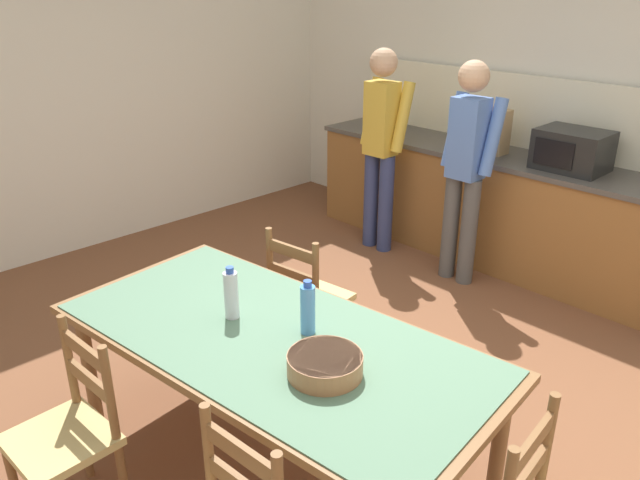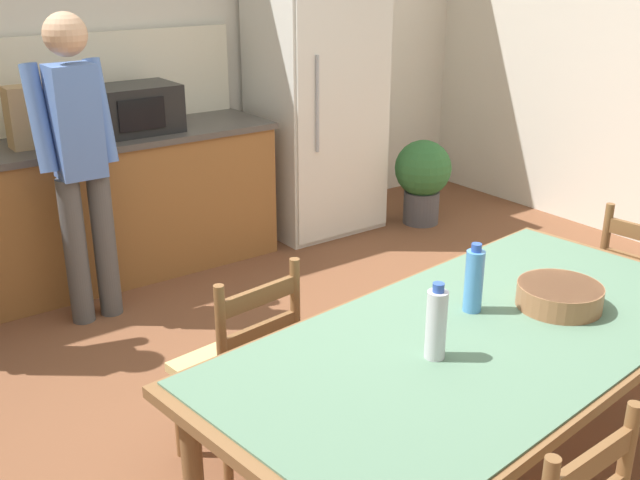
# 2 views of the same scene
# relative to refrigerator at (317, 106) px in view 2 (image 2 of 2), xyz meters

# --- Properties ---
(ground_plane) EXTENTS (8.32, 8.32, 0.00)m
(ground_plane) POSITION_rel_refrigerator_xyz_m (-1.48, -2.19, -0.95)
(ground_plane) COLOR brown
(wall_back) EXTENTS (6.52, 0.12, 2.90)m
(wall_back) POSITION_rel_refrigerator_xyz_m (-1.48, 0.47, 0.50)
(wall_back) COLOR silver
(wall_back) RESTS_ON ground
(kitchen_counter) EXTENTS (3.20, 0.66, 0.94)m
(kitchen_counter) POSITION_rel_refrigerator_xyz_m (-2.13, 0.04, -0.48)
(kitchen_counter) COLOR brown
(kitchen_counter) RESTS_ON ground
(counter_splashback) EXTENTS (3.16, 0.03, 0.60)m
(counter_splashback) POSITION_rel_refrigerator_xyz_m (-2.13, 0.35, 0.29)
(counter_splashback) COLOR #EFE8CB
(counter_splashback) RESTS_ON kitchen_counter
(refrigerator) EXTENTS (0.86, 0.73, 1.90)m
(refrigerator) POSITION_rel_refrigerator_xyz_m (0.00, 0.00, 0.00)
(refrigerator) COLOR silver
(refrigerator) RESTS_ON ground
(microwave) EXTENTS (0.50, 0.39, 0.30)m
(microwave) POSITION_rel_refrigerator_xyz_m (-1.40, 0.02, 0.14)
(microwave) COLOR black
(microwave) RESTS_ON kitchen_counter
(paper_bag) EXTENTS (0.24, 0.16, 0.36)m
(paper_bag) POSITION_rel_refrigerator_xyz_m (-2.07, 0.01, 0.17)
(paper_bag) COLOR tan
(paper_bag) RESTS_ON kitchen_counter
(dining_table) EXTENTS (2.25, 1.25, 0.75)m
(dining_table) POSITION_rel_refrigerator_xyz_m (-1.39, -2.92, -0.26)
(dining_table) COLOR brown
(dining_table) RESTS_ON ground
(bottle_near_centre) EXTENTS (0.07, 0.07, 0.27)m
(bottle_near_centre) POSITION_rel_refrigerator_xyz_m (-1.66, -2.95, -0.07)
(bottle_near_centre) COLOR silver
(bottle_near_centre) RESTS_ON dining_table
(bottle_off_centre) EXTENTS (0.07, 0.07, 0.27)m
(bottle_off_centre) POSITION_rel_refrigerator_xyz_m (-1.30, -2.78, -0.07)
(bottle_off_centre) COLOR #4C8ED6
(bottle_off_centre) RESTS_ON dining_table
(serving_bowl) EXTENTS (0.32, 0.32, 0.09)m
(serving_bowl) POSITION_rel_refrigerator_xyz_m (-1.01, -2.95, -0.15)
(serving_bowl) COLOR #9E6642
(serving_bowl) RESTS_ON dining_table
(chair_side_far_left) EXTENTS (0.47, 0.45, 0.91)m
(chair_side_far_left) POSITION_rel_refrigerator_xyz_m (-1.96, -2.17, -0.51)
(chair_side_far_left) COLOR brown
(chair_side_far_left) RESTS_ON ground
(person_at_counter) EXTENTS (0.44, 0.30, 1.74)m
(person_at_counter) POSITION_rel_refrigerator_xyz_m (-1.97, -0.50, 0.03)
(person_at_counter) COLOR #4C4C4C
(person_at_counter) RESTS_ON ground
(potted_plant) EXTENTS (0.44, 0.44, 0.67)m
(potted_plant) POSITION_rel_refrigerator_xyz_m (0.71, -0.43, -0.56)
(potted_plant) COLOR #4C4C51
(potted_plant) RESTS_ON ground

